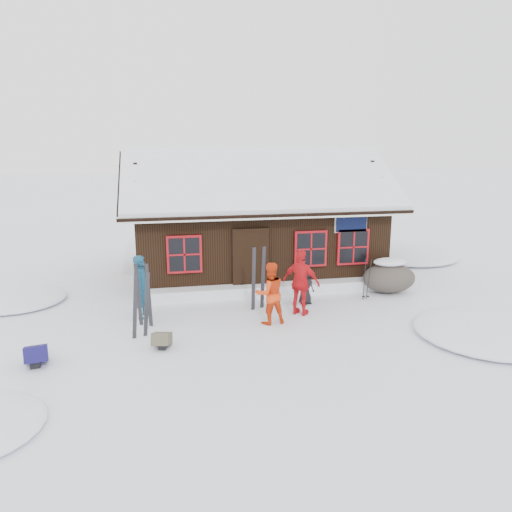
% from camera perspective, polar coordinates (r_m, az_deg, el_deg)
% --- Properties ---
extents(ground, '(120.00, 120.00, 0.00)m').
position_cam_1_polar(ground, '(13.09, -2.54, -7.74)').
color(ground, white).
rests_on(ground, ground).
extents(mountain_hut, '(8.90, 6.09, 4.42)m').
position_cam_1_polar(mountain_hut, '(17.66, -0.22, 3.13)').
color(mountain_hut, black).
rests_on(mountain_hut, ground).
extents(snow_drift, '(7.60, 0.60, 0.35)m').
position_cam_1_polar(snow_drift, '(15.39, 1.72, -3.79)').
color(snow_drift, white).
rests_on(snow_drift, ground).
extents(snow_mounds, '(20.60, 13.20, 0.48)m').
position_cam_1_polar(snow_mounds, '(15.12, 2.60, -4.81)').
color(snow_mounds, white).
rests_on(snow_mounds, ground).
extents(skier_teal, '(0.54, 0.70, 1.71)m').
position_cam_1_polar(skier_teal, '(13.62, -12.89, -3.43)').
color(skier_teal, navy).
rests_on(skier_teal, ground).
extents(skier_orange_left, '(0.88, 0.73, 1.63)m').
position_cam_1_polar(skier_orange_left, '(12.87, 1.59, -4.27)').
color(skier_orange_left, red).
rests_on(skier_orange_left, ground).
extents(skier_orange_right, '(1.10, 1.01, 1.80)m').
position_cam_1_polar(skier_orange_right, '(13.52, 5.18, -3.07)').
color(skier_orange_right, red).
rests_on(skier_orange_right, ground).
extents(skier_crouched, '(0.61, 0.52, 1.06)m').
position_cam_1_polar(skier_crouched, '(14.51, 5.73, -3.47)').
color(skier_crouched, black).
rests_on(skier_crouched, ground).
extents(boulder, '(1.66, 1.25, 0.97)m').
position_cam_1_polar(boulder, '(16.08, 14.96, -2.32)').
color(boulder, '#4E473E').
rests_on(boulder, ground).
extents(ski_pair_left, '(0.50, 0.15, 1.65)m').
position_cam_1_polar(ski_pair_left, '(12.31, -13.02, -5.63)').
color(ski_pair_left, black).
rests_on(ski_pair_left, ground).
extents(ski_pair_mid, '(0.41, 0.19, 1.69)m').
position_cam_1_polar(ski_pair_mid, '(13.02, -12.71, -4.48)').
color(ski_pair_mid, black).
rests_on(ski_pair_mid, ground).
extents(ski_pair_right, '(0.45, 0.17, 1.83)m').
position_cam_1_polar(ski_pair_right, '(13.95, 0.26, -2.66)').
color(ski_pair_right, black).
rests_on(ski_pair_right, ground).
extents(ski_poles, '(0.23, 0.11, 1.28)m').
position_cam_1_polar(ski_poles, '(15.19, 12.52, -2.66)').
color(ski_poles, black).
rests_on(ski_poles, ground).
extents(backpack_blue, '(0.57, 0.69, 0.33)m').
position_cam_1_polar(backpack_blue, '(11.76, -23.81, -10.57)').
color(backpack_blue, '#15114A').
rests_on(backpack_blue, ground).
extents(backpack_olive, '(0.50, 0.60, 0.29)m').
position_cam_1_polar(backpack_olive, '(11.82, -10.70, -9.61)').
color(backpack_olive, '#4E4937').
rests_on(backpack_olive, ground).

